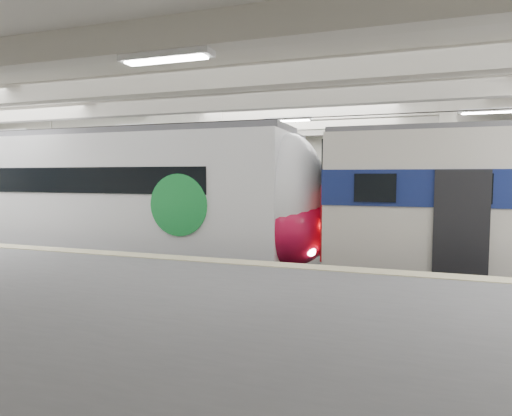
% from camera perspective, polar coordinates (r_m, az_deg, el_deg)
% --- Properties ---
extents(station_hall, '(36.00, 24.00, 5.75)m').
position_cam_1_polar(station_hall, '(11.00, -0.45, 5.34)').
color(station_hall, black).
rests_on(station_hall, ground).
extents(modern_emu, '(14.08, 2.91, 4.53)m').
position_cam_1_polar(modern_emu, '(14.68, -15.54, 0.96)').
color(modern_emu, white).
rests_on(modern_emu, ground).
extents(far_train, '(15.24, 3.35, 4.80)m').
position_cam_1_polar(far_train, '(21.11, -14.79, 2.64)').
color(far_train, white).
rests_on(far_train, ground).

